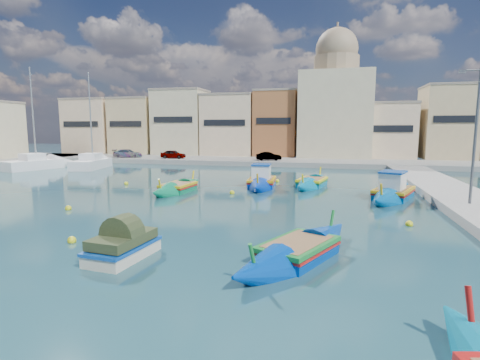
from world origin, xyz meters
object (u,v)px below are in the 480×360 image
(quay_street_lamp, at_px, (474,136))
(luzzu_cyan_mid, at_px, (312,183))
(luzzu_turquoise_cabin, at_px, (393,193))
(yacht_midnorth, at_px, (49,164))
(church_block, at_px, (335,103))
(luzzu_green, at_px, (178,188))
(yacht_north, at_px, (98,163))
(tender_near, at_px, (123,247))
(luzzu_blue_cabin, at_px, (262,182))
(luzzu_blue_south, at_px, (298,252))

(quay_street_lamp, xyz_separation_m, luzzu_cyan_mid, (-9.18, 7.62, -4.09))
(luzzu_turquoise_cabin, xyz_separation_m, yacht_midnorth, (-37.11, 11.03, 0.14))
(church_block, distance_m, luzzu_green, 34.52)
(yacht_north, bearing_deg, church_block, 31.03)
(luzzu_turquoise_cabin, height_order, tender_near, luzzu_turquoise_cabin)
(luzzu_green, bearing_deg, tender_near, -74.78)
(church_block, distance_m, yacht_midnorth, 39.33)
(luzzu_blue_cabin, bearing_deg, luzzu_blue_south, -75.07)
(luzzu_cyan_mid, xyz_separation_m, luzzu_green, (-9.68, -5.16, -0.00))
(luzzu_blue_cabin, height_order, luzzu_cyan_mid, luzzu_blue_cabin)
(quay_street_lamp, bearing_deg, luzzu_blue_cabin, 154.16)
(luzzu_blue_cabin, bearing_deg, luzzu_green, -145.54)
(luzzu_blue_cabin, relative_size, yacht_midnorth, 0.67)
(luzzu_blue_cabin, relative_size, luzzu_blue_south, 1.04)
(quay_street_lamp, distance_m, luzzu_cyan_mid, 12.61)
(church_block, bearing_deg, luzzu_blue_cabin, -101.69)
(church_block, relative_size, luzzu_turquoise_cabin, 2.05)
(luzzu_blue_cabin, height_order, luzzu_blue_south, luzzu_blue_cabin)
(church_block, relative_size, quay_street_lamp, 2.39)
(luzzu_cyan_mid, xyz_separation_m, tender_near, (-5.85, -19.22, 0.19))
(luzzu_cyan_mid, bearing_deg, yacht_north, 160.41)
(luzzu_blue_cabin, xyz_separation_m, luzzu_blue_south, (4.39, -16.47, -0.11))
(quay_street_lamp, relative_size, luzzu_cyan_mid, 0.98)
(luzzu_turquoise_cabin, distance_m, luzzu_cyan_mid, 7.08)
(luzzu_turquoise_cabin, distance_m, luzzu_blue_cabin, 10.10)
(luzzu_cyan_mid, distance_m, yacht_midnorth, 32.17)
(quay_street_lamp, bearing_deg, luzzu_green, 172.57)
(luzzu_turquoise_cabin, bearing_deg, luzzu_blue_south, -111.31)
(luzzu_cyan_mid, xyz_separation_m, luzzu_blue_south, (0.41, -17.71, -0.01))
(luzzu_turquoise_cabin, relative_size, luzzu_blue_south, 1.16)
(church_block, height_order, yacht_north, church_block)
(luzzu_blue_south, bearing_deg, luzzu_green, 128.79)
(church_block, height_order, luzzu_turquoise_cabin, church_block)
(quay_street_lamp, bearing_deg, yacht_north, 154.46)
(tender_near, bearing_deg, luzzu_cyan_mid, 73.06)
(luzzu_turquoise_cabin, height_order, luzzu_green, luzzu_turquoise_cabin)
(quay_street_lamp, distance_m, luzzu_blue_south, 13.99)
(church_block, bearing_deg, quay_street_lamp, -77.65)
(yacht_midnorth, bearing_deg, luzzu_turquoise_cabin, -16.55)
(quay_street_lamp, height_order, luzzu_turquoise_cabin, quay_street_lamp)
(yacht_north, height_order, yacht_midnorth, yacht_midnorth)
(church_block, relative_size, tender_near, 6.36)
(church_block, distance_m, luzzu_cyan_mid, 27.67)
(luzzu_cyan_mid, relative_size, yacht_midnorth, 0.65)
(luzzu_cyan_mid, distance_m, luzzu_green, 10.97)
(church_block, relative_size, yacht_north, 1.58)
(luzzu_blue_south, distance_m, yacht_midnorth, 40.19)
(luzzu_green, xyz_separation_m, yacht_midnorth, (-21.76, 11.95, 0.25))
(yacht_midnorth, bearing_deg, church_block, 30.55)
(yacht_north, bearing_deg, luzzu_green, -40.97)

